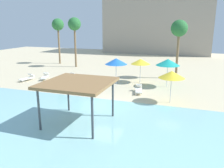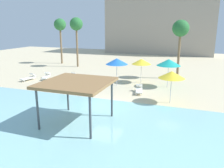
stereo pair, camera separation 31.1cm
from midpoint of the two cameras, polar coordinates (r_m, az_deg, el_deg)
ground_plane at (r=18.16m, az=-1.23°, el=-5.51°), size 80.00×80.00×0.00m
lagoon_water at (r=13.79m, az=-9.33°, el=-12.41°), size 44.00×13.50×0.04m
shade_pavilion at (r=14.48m, az=-8.24°, el=-0.04°), size 4.17×4.17×2.80m
beach_umbrella_blue_0 at (r=23.53m, az=1.59°, el=5.67°), size 2.28×2.28×2.91m
beach_umbrella_yellow_1 at (r=25.10m, az=7.71°, el=5.56°), size 2.11×2.11×2.66m
beach_umbrella_teal_2 at (r=23.75m, az=14.33°, el=5.25°), size 2.40×2.40×2.91m
beach_umbrella_yellow_3 at (r=18.89m, az=15.13°, el=2.24°), size 2.10×2.10×2.66m
lounge_chair_0 at (r=23.83m, az=-12.28°, el=-0.11°), size 1.51×1.93×0.74m
lounge_chair_1 at (r=28.05m, az=-19.69°, el=1.55°), size 0.94×1.97×0.74m
lounge_chair_2 at (r=28.09m, az=-15.74°, el=1.88°), size 1.22×1.99×0.74m
lounge_chair_3 at (r=27.22m, az=-9.72°, el=1.83°), size 0.87×1.96×0.74m
lounge_chair_4 at (r=21.72m, az=7.19°, el=-1.32°), size 1.00×1.98×0.74m
palm_tree_0 at (r=38.60m, az=-12.61°, el=13.97°), size 1.90×1.90×7.22m
palm_tree_1 at (r=27.79m, az=17.05°, el=12.78°), size 1.90×1.90×6.80m
palm_tree_2 at (r=35.00m, az=-8.64°, el=14.24°), size 1.90×1.90×7.30m
hotel_block_0 at (r=54.45m, az=12.21°, el=15.72°), size 22.94×10.18×15.28m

